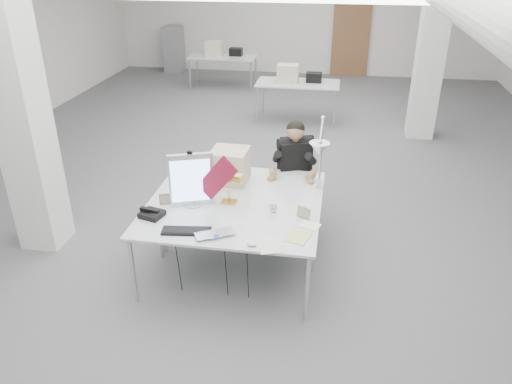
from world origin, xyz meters
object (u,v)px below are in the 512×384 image
at_px(bankers_lamp, 229,188).
at_px(architect_lamp, 320,155).
at_px(office_chair, 294,183).
at_px(monitor, 191,180).
at_px(seated_person, 294,157).
at_px(beige_monitor, 230,166).
at_px(laptop, 216,237).
at_px(desk_phone, 152,214).
at_px(desk_main, 226,224).

relative_size(bankers_lamp, architect_lamp, 0.35).
bearing_deg(office_chair, monitor, -149.64).
height_order(seated_person, beige_monitor, seated_person).
bearing_deg(laptop, beige_monitor, 67.91).
bearing_deg(bankers_lamp, seated_person, 74.14).
distance_m(laptop, desk_phone, 0.79).
height_order(desk_main, beige_monitor, beige_monitor).
distance_m(desk_main, architect_lamp, 1.20).
bearing_deg(laptop, office_chair, 44.57).
bearing_deg(desk_main, architect_lamp, 39.21).
bearing_deg(beige_monitor, bankers_lamp, -76.69).
distance_m(beige_monitor, architect_lamp, 1.07).
relative_size(monitor, architect_lamp, 0.59).
bearing_deg(monitor, office_chair, 30.82).
bearing_deg(seated_person, monitor, -150.87).
distance_m(seated_person, laptop, 1.82).
height_order(laptop, beige_monitor, beige_monitor).
bearing_deg(beige_monitor, desk_phone, -120.04).
bearing_deg(seated_person, bankers_lamp, -140.65).
distance_m(office_chair, laptop, 1.88).
xyz_separation_m(seated_person, bankers_lamp, (-0.58, -1.01, 0.02)).
distance_m(seated_person, bankers_lamp, 1.16).
xyz_separation_m(seated_person, desk_phone, (-1.27, -1.43, -0.12)).
height_order(monitor, beige_monitor, monitor).
bearing_deg(monitor, desk_phone, -156.73).
distance_m(office_chair, bankers_lamp, 1.27).
relative_size(office_chair, seated_person, 1.27).
relative_size(office_chair, monitor, 1.86).
bearing_deg(architect_lamp, bankers_lamp, -154.33).
height_order(beige_monitor, architect_lamp, architect_lamp).
height_order(seated_person, bankers_lamp, seated_person).
bearing_deg(beige_monitor, monitor, -110.52).
distance_m(monitor, architect_lamp, 1.34).
height_order(monitor, bankers_lamp, monitor).
bearing_deg(bankers_lamp, desk_phone, -134.46).
bearing_deg(monitor, seated_person, 29.59).
bearing_deg(desk_phone, laptop, -7.04).
xyz_separation_m(desk_main, beige_monitor, (-0.15, 0.94, 0.20)).
xyz_separation_m(desk_main, architect_lamp, (0.85, 0.69, 0.50)).
height_order(seated_person, desk_phone, seated_person).
bearing_deg(bankers_lamp, office_chair, 75.33).
bearing_deg(monitor, bankers_lamp, -3.32).
bearing_deg(seated_person, laptop, -128.21).
bearing_deg(desk_main, seated_person, 69.73).
bearing_deg(desk_main, desk_phone, -179.72).
height_order(laptop, desk_phone, desk_phone).
xyz_separation_m(desk_main, desk_phone, (-0.75, -0.00, 0.04)).
xyz_separation_m(desk_main, seated_person, (0.53, 1.43, 0.16)).
bearing_deg(desk_phone, architect_lamp, 38.76).
xyz_separation_m(monitor, bankers_lamp, (0.36, 0.11, -0.11)).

